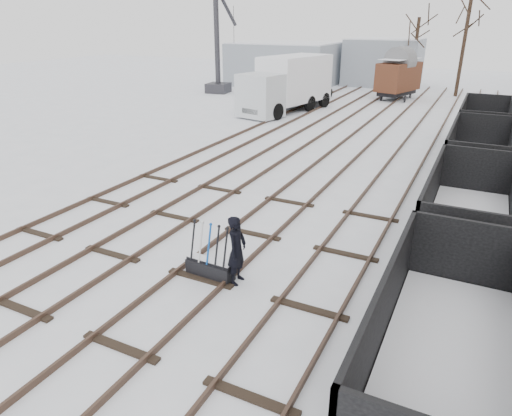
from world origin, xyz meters
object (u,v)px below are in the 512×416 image
Objects in this scene: lorry at (287,84)px; crane at (219,64)px; freight_wagon_a at (445,362)px; panel_van at (315,86)px; ground_frame at (210,267)px; worker at (237,250)px; box_van_wagon at (398,76)px.

lorry is 0.93× the size of crane.
freight_wagon_a is 33.02m from panel_van.
ground_frame is at bearing -59.39° from lorry.
panel_van is 0.50× the size of crane.
worker is 0.39× the size of box_van_wagon.
panel_van is (-0.14, 6.30, -0.94)m from lorry.
crane is (-9.04, -0.36, 1.46)m from panel_van.
box_van_wagon is at bearing 4.66° from crane.
worker is (0.75, 0.10, 0.63)m from ground_frame.
lorry reaches higher than box_van_wagon.
lorry is 1.85× the size of panel_van.
ground_frame is 0.31× the size of panel_van.
box_van_wagon is (-1.86, 31.24, 0.99)m from worker.
crane reaches higher than panel_van.
ground_frame is 0.25× the size of freight_wagon_a.
worker is 0.39× the size of panel_van.
crane reaches higher than ground_frame.
box_van_wagon reaches higher than ground_frame.
worker is 31.31m from box_van_wagon.
lorry is at bearing -40.44° from crane.
worker is 5.46m from freight_wagon_a.
crane is at bearing 122.60° from ground_frame.
crane is at bearing 28.34° from worker.
freight_wagon_a is at bearing -48.89° from lorry.
crane reaches higher than lorry.
freight_wagon_a reaches higher than panel_van.
worker is 29.45m from panel_van.
freight_wagon_a is (5.09, -1.97, -0.00)m from worker.
lorry is 10.94m from crane.
box_van_wagon is (-1.11, 31.34, 1.62)m from ground_frame.
freight_wagon_a is at bearing -114.27° from worker.
panel_van is at bearing -137.98° from box_van_wagon.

